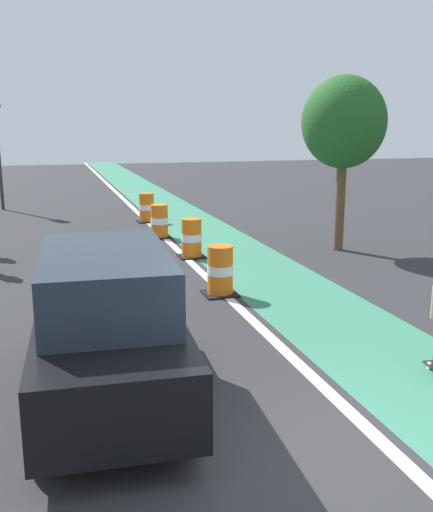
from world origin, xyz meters
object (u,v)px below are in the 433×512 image
Objects in this scene: traffic_barrel_mid at (192,239)px; traffic_barrel_back at (159,222)px; traffic_barrel_front at (220,271)px; street_tree_sidewalk at (344,123)px; traffic_barrel_far at (147,208)px; parked_suv_nearest at (108,325)px.

traffic_barrel_mid is 1.00× the size of traffic_barrel_back.
traffic_barrel_front is 1.00× the size of traffic_barrel_back.
street_tree_sidewalk is (4.69, 3.49, 3.14)m from traffic_barrel_front.
traffic_barrel_front and traffic_barrel_far have the same top height.
parked_suv_nearest is at bearing -123.67° from traffic_barrel_front.
traffic_barrel_back is at bearing 95.97° from traffic_barrel_mid.
parked_suv_nearest reaches higher than traffic_barrel_mid.
traffic_barrel_front is at bearing -90.45° from traffic_barrel_far.
traffic_barrel_far is at bearing 87.81° from traffic_barrel_back.
traffic_barrel_front is at bearing -143.35° from street_tree_sidewalk.
parked_suv_nearest reaches higher than traffic_barrel_back.
traffic_barrel_front is 1.00× the size of traffic_barrel_far.
street_tree_sidewalk reaches higher than traffic_barrel_mid.
street_tree_sidewalk is (4.61, -6.60, 3.14)m from traffic_barrel_far.
traffic_barrel_far is (2.91, 14.34, -0.50)m from parked_suv_nearest.
street_tree_sidewalk is (4.73, -3.35, 3.14)m from traffic_barrel_back.
parked_suv_nearest is at bearing -134.17° from street_tree_sidewalk.
parked_suv_nearest is 11.11m from street_tree_sidewalk.
traffic_barrel_front is 10.08m from traffic_barrel_far.
traffic_barrel_back is 6.59m from street_tree_sidewalk.
street_tree_sidewalk is (4.41, -0.25, 3.14)m from traffic_barrel_mid.
parked_suv_nearest is 4.30× the size of traffic_barrel_back.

